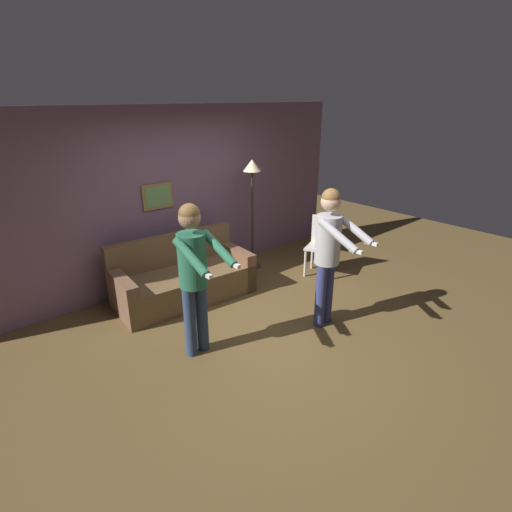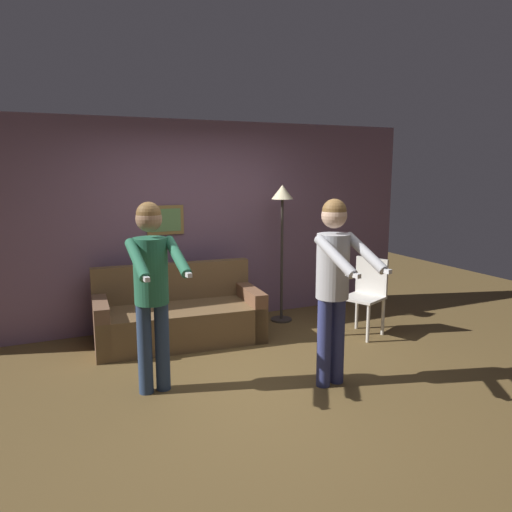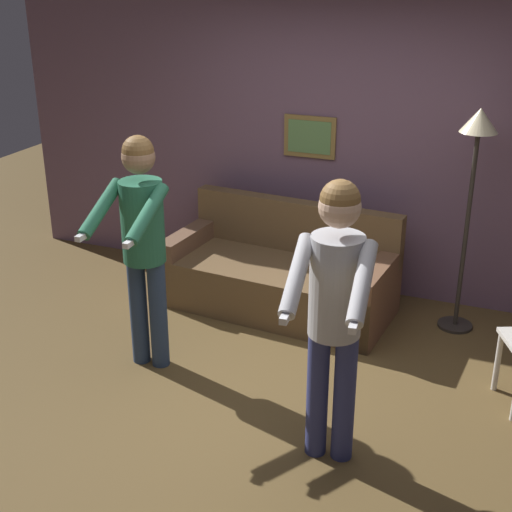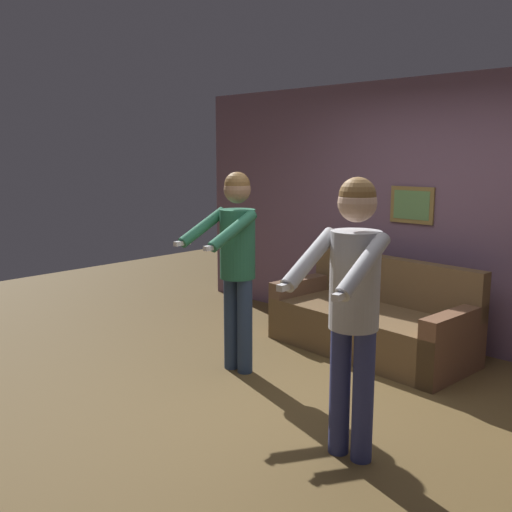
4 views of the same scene
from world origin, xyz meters
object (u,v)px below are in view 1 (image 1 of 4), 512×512
Objects in this scene: person_standing_left at (194,267)px; dining_chair_distant at (322,242)px; couch at (183,280)px; person_standing_right at (329,246)px; torchiere_lamp at (252,183)px.

person_standing_left is 1.85× the size of dining_chair_distant.
dining_chair_distant is (2.73, 0.53, -0.52)m from person_standing_left.
person_standing_left is at bearing -168.96° from dining_chair_distant.
dining_chair_distant is at bearing -18.40° from couch.
person_standing_left is 1.63m from person_standing_right.
person_standing_right is at bearing -61.78° from couch.
person_standing_right is (-0.50, -1.97, -0.37)m from torchiere_lamp.
couch is 1.13× the size of person_standing_right.
couch is 1.10× the size of torchiere_lamp.
torchiere_lamp is 1.03× the size of person_standing_right.
torchiere_lamp reaches higher than couch.
dining_chair_distant is at bearing 41.80° from person_standing_right.
couch is 1.87m from torchiere_lamp.
torchiere_lamp is at bearing 75.73° from person_standing_right.
torchiere_lamp is 1.93× the size of dining_chair_distant.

